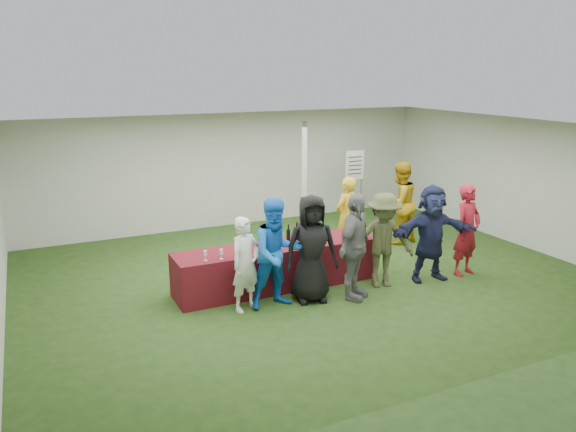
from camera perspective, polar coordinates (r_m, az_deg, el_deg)
name	(u,v)px	position (r m, az deg, el deg)	size (l,w,h in m)	color
ground	(309,277)	(10.31, 2.14, -6.22)	(60.00, 60.00, 0.00)	#284719
tent	(304,190)	(11.17, 1.65, 2.66)	(10.00, 10.00, 10.00)	white
serving_table	(278,266)	(9.76, -1.07, -5.10)	(3.60, 0.80, 0.75)	maroon
wine_bottles	(303,233)	(9.96, 1.57, -1.70)	(0.66, 0.15, 0.32)	black
wine_glasses	(256,247)	(9.21, -3.23, -3.15)	(2.73, 0.11, 0.16)	silver
water_bottle	(282,238)	(9.72, -0.65, -2.20)	(0.07, 0.07, 0.23)	silver
bar_towel	(357,232)	(10.42, 7.00, -1.66)	(0.25, 0.18, 0.03)	white
dump_bucket	(360,233)	(10.13, 7.34, -1.71)	(0.22, 0.22, 0.18)	slate
wine_list_sign	(355,171)	(13.59, 6.78, 4.59)	(0.50, 0.03, 1.80)	slate
staff_pourer	(346,217)	(11.34, 5.91, -0.06)	(0.59, 0.39, 1.61)	gold
staff_back	(399,203)	(12.30, 11.26, 1.31)	(0.87, 0.68, 1.78)	#BF9012
customer_0	(246,264)	(8.75, -4.32, -4.90)	(0.55, 0.36, 1.51)	white
customer_1	(277,253)	(8.81, -1.13, -3.82)	(0.86, 0.67, 1.77)	blue
customer_2	(311,249)	(9.05, 2.39, -3.33)	(0.86, 0.56, 1.77)	black
customer_3	(355,247)	(9.17, 6.78, -3.15)	(1.04, 0.43, 1.77)	slate
customer_4	(383,240)	(9.78, 9.65, -2.45)	(1.07, 0.62, 1.66)	#454929
customer_5	(431,233)	(10.25, 14.33, -1.70)	(1.61, 0.51, 1.74)	#1D2244
customer_6	(467,230)	(10.71, 17.73, -1.38)	(0.61, 0.40, 1.68)	maroon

